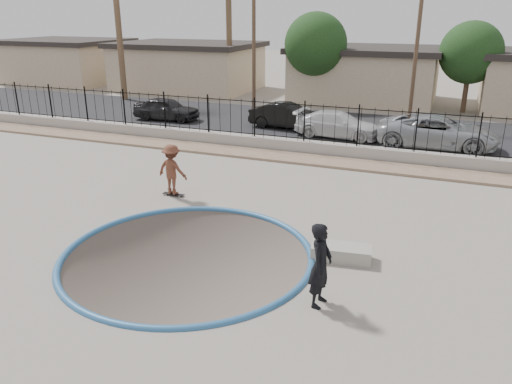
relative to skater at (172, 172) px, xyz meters
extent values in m
cube|color=gray|center=(2.79, 9.00, -2.01)|extent=(120.00, 120.00, 2.20)
torus|color=#2A5C8A|center=(2.79, -4.00, -0.91)|extent=(7.04, 7.04, 0.20)
cube|color=#A08469|center=(2.79, 6.20, -0.86)|extent=(42.00, 1.60, 0.11)
cube|color=gray|center=(2.79, 7.30, -0.61)|extent=(42.00, 0.45, 0.60)
cube|color=black|center=(2.79, 7.30, -0.19)|extent=(40.00, 0.04, 0.03)
cube|color=black|center=(2.79, 7.30, 1.39)|extent=(40.00, 0.04, 0.04)
cube|color=black|center=(2.79, 14.00, -0.89)|extent=(90.00, 8.00, 0.04)
cube|color=tan|center=(-25.21, 23.50, 0.84)|extent=(10.00, 8.00, 3.50)
cube|color=#2A2522|center=(-25.21, 23.50, 2.79)|extent=(10.60, 8.60, 0.40)
cube|color=tan|center=(-12.21, 23.50, 0.84)|extent=(11.00, 8.00, 3.50)
cube|color=#2A2522|center=(-12.21, 23.50, 2.79)|extent=(11.60, 8.60, 0.40)
cube|color=tan|center=(2.79, 23.50, 0.84)|extent=(10.00, 8.00, 3.50)
cube|color=#2A2522|center=(2.79, 23.50, 2.79)|extent=(10.60, 8.60, 0.40)
cylinder|color=brown|center=(-14.21, 17.00, 4.59)|extent=(0.44, 0.44, 11.00)
cylinder|color=brown|center=(-7.21, 21.00, 3.59)|extent=(0.44, 0.44, 9.00)
cylinder|color=#473323|center=(-3.21, 16.00, 3.59)|extent=(0.24, 0.24, 9.00)
cylinder|color=#473323|center=(6.79, 16.00, 3.84)|extent=(0.24, 0.24, 9.50)
cylinder|color=#473323|center=(-0.21, 20.00, 0.59)|extent=(0.34, 0.34, 3.00)
sphere|color=#143311|center=(-0.21, 20.00, 3.29)|extent=(4.32, 4.32, 4.32)
cylinder|color=#473323|center=(9.79, 21.00, 0.46)|extent=(0.34, 0.34, 2.75)
sphere|color=#143311|center=(9.79, 21.00, 2.94)|extent=(3.96, 3.96, 3.96)
imported|color=brown|center=(0.00, 0.00, 0.00)|extent=(1.25, 0.80, 1.83)
cube|color=black|center=(0.00, 0.00, -0.85)|extent=(0.84, 0.22, 0.02)
cylinder|color=silver|center=(-0.28, -0.08, -0.89)|extent=(0.05, 0.03, 0.05)
cylinder|color=silver|center=(-0.28, 0.07, -0.89)|extent=(0.05, 0.03, 0.05)
cylinder|color=silver|center=(0.28, -0.07, -0.89)|extent=(0.05, 0.03, 0.05)
cylinder|color=silver|center=(0.28, 0.08, -0.89)|extent=(0.05, 0.03, 0.05)
imported|color=black|center=(6.79, -5.03, 0.09)|extent=(0.54, 0.77, 2.01)
cube|color=gray|center=(6.79, -2.67, -0.71)|extent=(1.68, 0.91, 0.40)
imported|color=black|center=(-7.19, 11.48, -0.19)|extent=(4.14, 1.87, 1.38)
imported|color=black|center=(0.44, 12.00, -0.17)|extent=(4.42, 1.88, 1.42)
imported|color=silver|center=(3.59, 11.01, -0.21)|extent=(4.73, 2.19, 1.34)
imported|color=#A0A4A9|center=(8.58, 10.64, -0.09)|extent=(5.76, 2.79, 1.58)
camera|label=1|loc=(9.09, -14.81, 5.47)|focal=35.00mm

